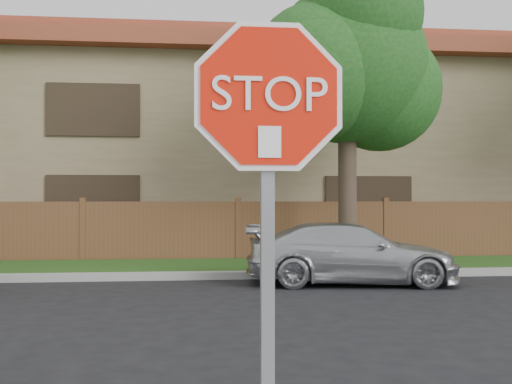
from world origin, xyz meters
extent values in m
cube|color=gray|center=(0.00, 8.15, 0.07)|extent=(70.00, 0.30, 0.15)
cube|color=#1E4714|center=(0.00, 9.80, 0.06)|extent=(70.00, 3.00, 0.12)
cube|color=brown|center=(0.00, 11.40, 0.80)|extent=(70.00, 0.12, 1.60)
cube|color=#877454|center=(0.00, 17.00, 3.00)|extent=(34.00, 8.00, 6.00)
cube|color=brown|center=(0.00, 17.00, 6.25)|extent=(35.20, 9.20, 0.50)
cube|color=brown|center=(0.00, 17.00, 6.85)|extent=(33.00, 5.50, 0.70)
cylinder|color=#382B21|center=(2.50, 9.70, 1.96)|extent=(0.44, 0.44, 3.92)
sphere|color=#164719|center=(2.50, 9.70, 4.90)|extent=(3.80, 3.80, 3.80)
sphere|color=#164719|center=(3.40, 10.00, 4.34)|extent=(3.00, 3.00, 3.00)
sphere|color=#164719|center=(1.70, 9.30, 4.62)|extent=(3.20, 3.20, 3.20)
sphere|color=#164719|center=(2.70, 9.10, 5.95)|extent=(2.80, 2.80, 2.80)
cube|color=gray|center=(-0.80, -1.44, 1.25)|extent=(0.06, 0.06, 2.30)
cylinder|color=white|center=(-0.80, -1.50, 2.15)|extent=(1.01, 0.02, 1.01)
cylinder|color=red|center=(-0.80, -1.51, 2.15)|extent=(0.93, 0.02, 0.93)
cube|color=white|center=(-0.80, -1.53, 1.93)|extent=(0.11, 0.00, 0.15)
imported|color=#B9BCC1|center=(1.91, 7.14, 0.60)|extent=(4.28, 2.14, 1.19)
camera|label=1|loc=(-1.16, -4.33, 1.66)|focal=42.00mm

